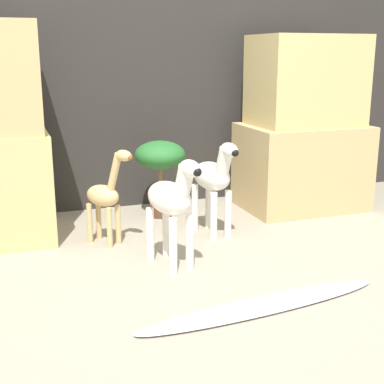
# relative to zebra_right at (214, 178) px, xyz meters

# --- Properties ---
(ground_plane) EXTENTS (14.00, 14.00, 0.00)m
(ground_plane) POSITION_rel_zebra_right_xyz_m (-0.28, -0.81, -0.38)
(ground_plane) COLOR #9E937F
(wall_back) EXTENTS (6.40, 0.08, 2.20)m
(wall_back) POSITION_rel_zebra_right_xyz_m (-0.28, 0.91, 0.72)
(wall_back) COLOR #2D2B28
(wall_back) RESTS_ON ground_plane
(rock_pillar_right) EXTENTS (0.90, 0.64, 1.29)m
(rock_pillar_right) POSITION_rel_zebra_right_xyz_m (0.89, 0.40, 0.21)
(rock_pillar_right) COLOR tan
(rock_pillar_right) RESTS_ON ground_plane
(zebra_right) EXTENTS (0.24, 0.47, 0.64)m
(zebra_right) POSITION_rel_zebra_right_xyz_m (0.00, 0.00, 0.00)
(zebra_right) COLOR white
(zebra_right) RESTS_ON ground_plane
(zebra_left) EXTENTS (0.27, 0.47, 0.64)m
(zebra_left) POSITION_rel_zebra_right_xyz_m (-0.42, -0.43, 0.00)
(zebra_left) COLOR white
(zebra_left) RESTS_ON ground_plane
(giraffe_figurine) EXTENTS (0.29, 0.35, 0.61)m
(giraffe_figurine) POSITION_rel_zebra_right_xyz_m (-0.69, 0.07, -0.07)
(giraffe_figurine) COLOR tan
(giraffe_figurine) RESTS_ON ground_plane
(potted_palm_front) EXTENTS (0.36, 0.36, 0.56)m
(potted_palm_front) POSITION_rel_zebra_right_xyz_m (-0.21, 0.52, 0.04)
(potted_palm_front) COLOR #513323
(potted_palm_front) RESTS_ON ground_plane
(surfboard) EXTENTS (1.31, 0.31, 0.07)m
(surfboard) POSITION_rel_zebra_right_xyz_m (-0.17, -1.05, -0.37)
(surfboard) COLOR silver
(surfboard) RESTS_ON ground_plane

